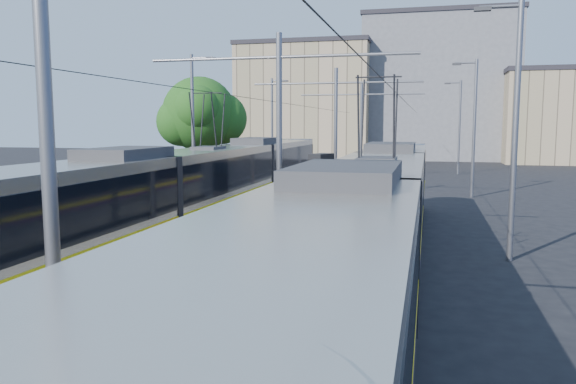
# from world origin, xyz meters

# --- Properties ---
(ground) EXTENTS (160.00, 160.00, 0.00)m
(ground) POSITION_xyz_m (0.00, 0.00, 0.00)
(ground) COLOR black
(ground) RESTS_ON ground
(platform) EXTENTS (4.00, 50.00, 0.30)m
(platform) POSITION_xyz_m (0.00, 17.00, 0.15)
(platform) COLOR gray
(platform) RESTS_ON ground
(tactile_strip_left) EXTENTS (0.70, 50.00, 0.01)m
(tactile_strip_left) POSITION_xyz_m (-1.45, 17.00, 0.30)
(tactile_strip_left) COLOR gray
(tactile_strip_left) RESTS_ON platform
(tactile_strip_right) EXTENTS (0.70, 50.00, 0.01)m
(tactile_strip_right) POSITION_xyz_m (1.45, 17.00, 0.30)
(tactile_strip_right) COLOR gray
(tactile_strip_right) RESTS_ON platform
(rails) EXTENTS (8.71, 70.00, 0.03)m
(rails) POSITION_xyz_m (0.00, 17.00, 0.02)
(rails) COLOR gray
(rails) RESTS_ON ground
(tram_left) EXTENTS (2.43, 31.91, 5.50)m
(tram_left) POSITION_xyz_m (-3.60, 10.53, 1.71)
(tram_left) COLOR black
(tram_left) RESTS_ON ground
(tram_right) EXTENTS (2.43, 28.91, 5.50)m
(tram_right) POSITION_xyz_m (3.60, 4.57, 1.86)
(tram_right) COLOR black
(tram_right) RESTS_ON ground
(catenary) EXTENTS (9.20, 70.00, 7.00)m
(catenary) POSITION_xyz_m (0.00, 14.15, 4.52)
(catenary) COLOR slate
(catenary) RESTS_ON platform
(street_lamps) EXTENTS (15.18, 38.22, 8.00)m
(street_lamps) POSITION_xyz_m (-0.00, 21.00, 4.18)
(street_lamps) COLOR slate
(street_lamps) RESTS_ON ground
(shelter) EXTENTS (1.14, 1.38, 2.63)m
(shelter) POSITION_xyz_m (0.12, 15.16, 1.68)
(shelter) COLOR black
(shelter) RESTS_ON platform
(tree) EXTENTS (4.91, 4.54, 7.13)m
(tree) POSITION_xyz_m (-8.23, 21.53, 4.82)
(tree) COLOR #382314
(tree) RESTS_ON ground
(building_left) EXTENTS (16.32, 12.24, 14.23)m
(building_left) POSITION_xyz_m (-10.00, 60.00, 7.12)
(building_left) COLOR tan
(building_left) RESTS_ON ground
(building_centre) EXTENTS (18.36, 14.28, 17.54)m
(building_centre) POSITION_xyz_m (6.00, 64.00, 8.78)
(building_centre) COLOR slate
(building_centre) RESTS_ON ground
(building_right) EXTENTS (14.28, 10.20, 10.37)m
(building_right) POSITION_xyz_m (20.00, 58.00, 5.19)
(building_right) COLOR tan
(building_right) RESTS_ON ground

